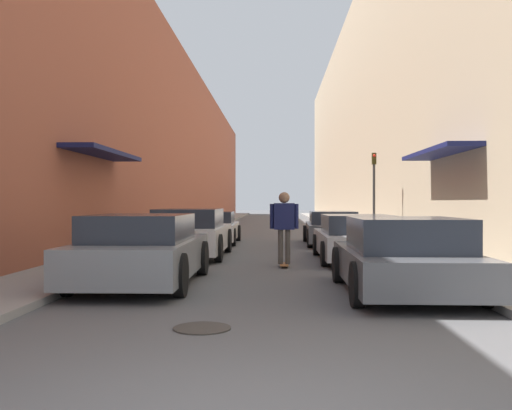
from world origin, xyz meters
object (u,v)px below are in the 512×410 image
Objects in this scene: parked_car_right_1 at (356,238)px; manhole_cover at (202,328)px; traffic_light at (374,185)px; parked_car_left_2 at (211,228)px; parked_car_right_0 at (404,257)px; skateboarder at (284,221)px; parked_car_left_0 at (142,250)px; parked_car_right_2 at (332,228)px; parked_car_left_1 at (190,233)px.

parked_car_right_1 reaches higher than manhole_cover.
traffic_light reaches higher than manhole_cover.
parked_car_right_0 is at bearing -68.35° from parked_car_left_2.
parked_car_left_2 is at bearing 96.15° from manhole_cover.
parked_car_right_0 is at bearing -97.44° from traffic_light.
skateboarder is (-1.95, 3.90, 0.47)m from parked_car_right_0.
parked_car_right_2 is (4.49, 10.12, -0.05)m from parked_car_left_0.
parked_car_right_0 is 12.90m from traffic_light.
parked_car_left_0 is 0.98× the size of parked_car_left_1.
parked_car_left_0 is at bearing -118.00° from traffic_light.
parked_car_right_0 reaches higher than manhole_cover.
parked_car_right_2 is at bearing 47.16° from parked_car_left_1.
traffic_light is (6.22, 1.21, 1.61)m from parked_car_left_2.
parked_car_right_2 is 1.40× the size of traffic_light.
parked_car_right_1 and parked_car_right_2 have the same top height.
parked_car_left_1 is 9.11m from manhole_cover.
parked_car_right_1 is at bearing 44.80° from parked_car_left_0.
manhole_cover is (-1.08, -6.59, -1.08)m from skateboarder.
parked_car_left_2 is at bearing 90.23° from parked_car_left_1.
parked_car_left_1 is at bearing -89.77° from parked_car_left_2.
parked_car_right_0 reaches higher than parked_car_right_2.
parked_car_left_1 is (0.08, 5.36, 0.02)m from parked_car_left_0.
parked_car_right_1 is (-0.05, 5.43, -0.03)m from parked_car_right_0.
traffic_light is (1.71, 7.27, 1.60)m from parked_car_right_1.
parked_car_left_1 reaches higher than parked_car_right_2.
skateboarder reaches higher than parked_car_left_1.
traffic_light reaches higher than parked_car_right_0.
parked_car_left_0 is at bearing 113.77° from manhole_cover.
traffic_light reaches higher than parked_car_left_2.
parked_car_left_1 is 1.00× the size of parked_car_right_1.
parked_car_right_0 is at bearing -89.33° from parked_car_right_2.
skateboarder reaches higher than parked_car_right_1.
manhole_cover is at bearing -83.85° from parked_car_left_2.
parked_car_left_0 is 2.56× the size of skateboarder.
parked_car_right_2 is (4.41, 4.75, -0.07)m from parked_car_left_1.
skateboarder is 0.53× the size of traffic_light.
parked_car_right_2 is at bearing 66.09° from parked_car_left_0.
parked_car_right_1 is at bearing -103.24° from traffic_light.
parked_car_right_1 is at bearing 39.02° from skateboarder.
traffic_light is at bearing 67.73° from skateboarder.
parked_car_right_1 is 6.59× the size of manhole_cover.
parked_car_left_1 is at bearing 89.17° from parked_car_left_0.
parked_car_right_0 is 4.38m from skateboarder.
parked_car_left_1 is 9.06m from traffic_light.
parked_car_right_0 is at bearing -89.46° from parked_car_right_1.
parked_car_left_2 is 6.09× the size of manhole_cover.
parked_car_left_2 is at bearing -168.95° from traffic_light.
manhole_cover is at bearing -106.94° from traffic_light.
parked_car_left_1 is 6.59× the size of manhole_cover.
parked_car_right_0 reaches higher than parked_car_left_2.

